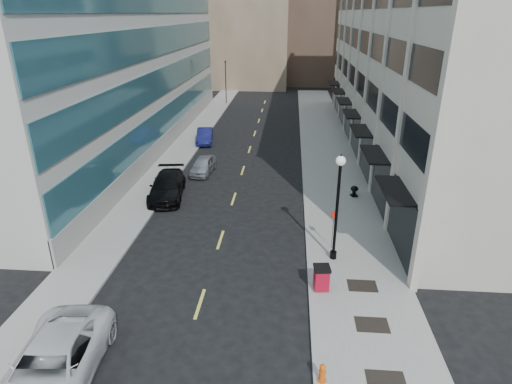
% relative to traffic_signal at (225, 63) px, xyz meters
% --- Properties ---
extents(ground, '(160.00, 160.00, 0.00)m').
position_rel_traffic_signal_xyz_m(ground, '(5.50, -48.00, -5.72)').
color(ground, black).
rests_on(ground, ground).
extents(sidewalk_right, '(5.00, 80.00, 0.15)m').
position_rel_traffic_signal_xyz_m(sidewalk_right, '(13.00, -28.00, -5.64)').
color(sidewalk_right, gray).
rests_on(sidewalk_right, ground).
extents(sidewalk_left, '(3.00, 80.00, 0.15)m').
position_rel_traffic_signal_xyz_m(sidewalk_left, '(-1.00, -28.00, -5.64)').
color(sidewalk_left, gray).
rests_on(sidewalk_left, ground).
extents(building_right, '(15.30, 46.50, 18.25)m').
position_rel_traffic_signal_xyz_m(building_right, '(22.44, -21.01, 3.28)').
color(building_right, beige).
rests_on(building_right, ground).
extents(building_left, '(16.14, 46.00, 20.00)m').
position_rel_traffic_signal_xyz_m(building_left, '(-10.45, -21.00, 4.27)').
color(building_left, beige).
rests_on(building_left, ground).
extents(skyline_tan_near, '(14.00, 18.00, 28.00)m').
position_rel_traffic_signal_xyz_m(skyline_tan_near, '(1.50, 20.00, 8.28)').
color(skyline_tan_near, '#987D63').
rests_on(skyline_tan_near, ground).
extents(skyline_tan_far, '(12.00, 14.00, 22.00)m').
position_rel_traffic_signal_xyz_m(skyline_tan_far, '(-8.50, 30.00, 5.28)').
color(skyline_tan_far, '#987D63').
rests_on(skyline_tan_far, ground).
extents(skyline_stone, '(10.00, 14.00, 20.00)m').
position_rel_traffic_signal_xyz_m(skyline_stone, '(23.50, 18.00, 4.28)').
color(skyline_stone, beige).
rests_on(skyline_stone, ground).
extents(grate_near, '(1.40, 1.00, 0.01)m').
position_rel_traffic_signal_xyz_m(grate_near, '(13.10, -50.00, -5.56)').
color(grate_near, black).
rests_on(grate_near, sidewalk_right).
extents(grate_mid, '(1.40, 1.00, 0.01)m').
position_rel_traffic_signal_xyz_m(grate_mid, '(13.10, -47.00, -5.56)').
color(grate_mid, black).
rests_on(grate_mid, sidewalk_right).
extents(grate_far, '(1.40, 1.00, 0.01)m').
position_rel_traffic_signal_xyz_m(grate_far, '(13.10, -44.20, -5.56)').
color(grate_far, black).
rests_on(grate_far, sidewalk_right).
extents(road_centerline, '(0.15, 68.20, 0.01)m').
position_rel_traffic_signal_xyz_m(road_centerline, '(5.50, -31.00, -5.71)').
color(road_centerline, '#D8CC4C').
rests_on(road_centerline, ground).
extents(traffic_signal, '(0.66, 0.66, 6.98)m').
position_rel_traffic_signal_xyz_m(traffic_signal, '(0.00, 0.00, 0.00)').
color(traffic_signal, black).
rests_on(traffic_signal, ground).
extents(car_white_van, '(3.41, 6.48, 1.74)m').
position_rel_traffic_signal_xyz_m(car_white_van, '(1.31, -51.02, -4.85)').
color(car_white_van, silver).
rests_on(car_white_van, ground).
extents(car_black_pickup, '(3.02, 5.87, 1.63)m').
position_rel_traffic_signal_xyz_m(car_black_pickup, '(0.70, -34.00, -4.90)').
color(car_black_pickup, black).
rests_on(car_black_pickup, ground).
extents(car_silver_sedan, '(1.86, 4.07, 1.35)m').
position_rel_traffic_signal_xyz_m(car_silver_sedan, '(2.30, -28.86, -5.04)').
color(car_silver_sedan, '#9A9EA2').
rests_on(car_silver_sedan, ground).
extents(car_blue_sedan, '(2.09, 4.48, 1.42)m').
position_rel_traffic_signal_xyz_m(car_blue_sedan, '(0.72, -20.00, -5.01)').
color(car_blue_sedan, navy).
rests_on(car_blue_sedan, ground).
extents(fire_hydrant, '(0.32, 0.32, 0.78)m').
position_rel_traffic_signal_xyz_m(fire_hydrant, '(10.80, -50.17, -5.19)').
color(fire_hydrant, '#F45D11').
rests_on(fire_hydrant, sidewalk_right).
extents(trash_bin, '(0.83, 0.89, 1.23)m').
position_rel_traffic_signal_xyz_m(trash_bin, '(11.08, -44.61, -4.91)').
color(trash_bin, '#A60B21').
rests_on(trash_bin, sidewalk_right).
extents(lamppost, '(0.49, 0.49, 5.89)m').
position_rel_traffic_signal_xyz_m(lamppost, '(11.90, -41.74, -2.11)').
color(lamppost, black).
rests_on(lamppost, sidewalk_right).
extents(sign_post, '(0.28, 0.11, 2.42)m').
position_rel_traffic_signal_xyz_m(sign_post, '(11.90, -40.68, -4.01)').
color(sign_post, slate).
rests_on(sign_post, sidewalk_right).
extents(urn_planter, '(0.56, 0.56, 0.78)m').
position_rel_traffic_signal_xyz_m(urn_planter, '(14.10, -33.15, -5.10)').
color(urn_planter, black).
rests_on(urn_planter, sidewalk_right).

